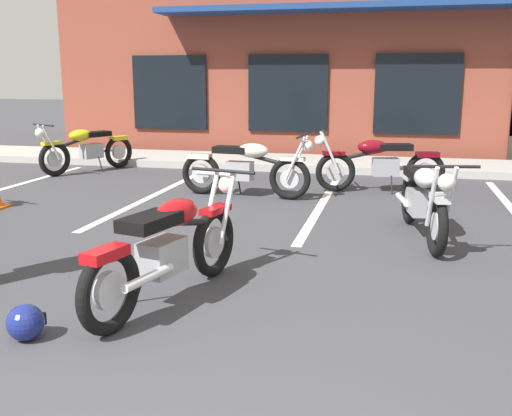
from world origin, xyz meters
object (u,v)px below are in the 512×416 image
(motorcycle_red_sportbike, at_px, (246,167))
(motorcycle_orange_scrambler, at_px, (423,199))
(motorcycle_foreground_classic, at_px, (170,246))
(motorcycle_blue_standard, at_px, (87,148))
(motorcycle_cream_vintage, at_px, (379,163))
(helmet_on_pavement, at_px, (26,322))

(motorcycle_red_sportbike, bearing_deg, motorcycle_orange_scrambler, -37.03)
(motorcycle_foreground_classic, xyz_separation_m, motorcycle_blue_standard, (-4.06, 6.09, 0.00))
(motorcycle_blue_standard, height_order, motorcycle_cream_vintage, same)
(helmet_on_pavement, bearing_deg, motorcycle_red_sportbike, 87.29)
(motorcycle_blue_standard, xyz_separation_m, motorcycle_orange_scrambler, (6.14, -3.63, 0.00))
(motorcycle_red_sportbike, bearing_deg, helmet_on_pavement, -92.71)
(motorcycle_red_sportbike, distance_m, motorcycle_orange_scrambler, 3.18)
(motorcycle_orange_scrambler, bearing_deg, motorcycle_red_sportbike, 142.97)
(helmet_on_pavement, bearing_deg, motorcycle_blue_standard, 115.41)
(motorcycle_foreground_classic, height_order, motorcycle_red_sportbike, same)
(motorcycle_foreground_classic, xyz_separation_m, motorcycle_red_sportbike, (-0.46, 4.38, 0.00))
(motorcycle_red_sportbike, distance_m, helmet_on_pavement, 5.35)
(motorcycle_red_sportbike, relative_size, helmet_on_pavement, 8.11)
(motorcycle_blue_standard, relative_size, motorcycle_cream_vintage, 0.93)
(motorcycle_orange_scrambler, xyz_separation_m, motorcycle_cream_vintage, (-0.56, 2.82, 0.00))
(motorcycle_foreground_classic, distance_m, motorcycle_blue_standard, 7.32)
(motorcycle_orange_scrambler, relative_size, motorcycle_cream_vintage, 1.01)
(motorcycle_blue_standard, distance_m, helmet_on_pavement, 7.81)
(motorcycle_cream_vintage, xyz_separation_m, helmet_on_pavement, (-2.23, -6.24, -0.33))
(motorcycle_red_sportbike, distance_m, motorcycle_blue_standard, 3.99)
(motorcycle_foreground_classic, distance_m, motorcycle_red_sportbike, 4.40)
(motorcycle_foreground_classic, height_order, motorcycle_cream_vintage, same)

